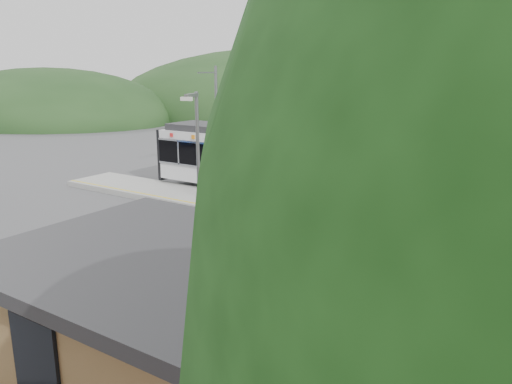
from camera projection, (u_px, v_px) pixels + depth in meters
The scene contains 9 objects.
ground at pixel (225, 231), 21.55m from camera, with size 120.00×120.00×0.00m, color #4C4C4F.
hills at pixel (405, 224), 22.55m from camera, with size 146.00×149.00×26.00m.
platform at pixel (266, 210), 24.19m from camera, with size 26.00×3.20×0.30m, color #9E9E99.
yellow_line at pixel (251, 214), 23.10m from camera, with size 26.00×0.10×0.01m, color yellow.
train at pixel (327, 167), 24.90m from camera, with size 20.44×3.01×3.74m.
catenary_mast_west at pixel (216, 121), 31.34m from camera, with size 0.18×1.80×7.00m.
catenary_mast_east at pixel (448, 137), 23.90m from camera, with size 0.18×1.80×7.00m.
station_shelter at pixel (198, 323), 10.67m from camera, with size 9.20×6.20×3.00m.
lamp_post at pixel (196, 166), 16.90m from camera, with size 0.46×1.12×6.10m.
Camera 1 is at (12.34, -16.43, 6.84)m, focal length 35.00 mm.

